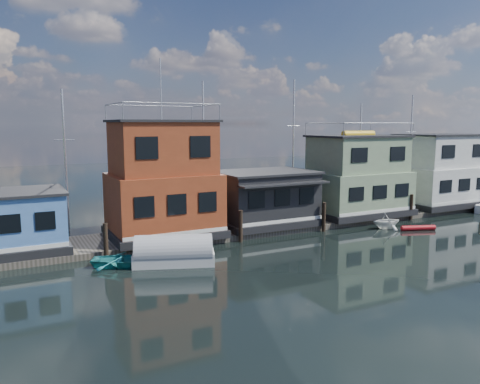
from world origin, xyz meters
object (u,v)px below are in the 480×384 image
houseboat_blue (10,222)px  houseboat_dark (265,198)px  tarp_runabout (174,253)px  houseboat_red (163,182)px  dinghy_white (386,221)px  houseboat_white (439,172)px  dinghy_teal (123,260)px  houseboat_green (357,177)px  red_kayak (418,228)px

houseboat_blue → houseboat_dark: bearing=-0.1°
tarp_runabout → houseboat_dark: bearing=51.4°
houseboat_red → dinghy_white: 17.28m
houseboat_white → dinghy_white: size_ratio=3.52×
houseboat_white → dinghy_teal: (-30.92, -4.66, -3.17)m
houseboat_white → houseboat_blue: bearing=-180.0°
houseboat_green → houseboat_white: size_ratio=1.00×
houseboat_blue → dinghy_teal: size_ratio=1.82×
houseboat_blue → houseboat_green: bearing=0.0°
houseboat_red → dinghy_teal: 7.15m
red_kayak → houseboat_blue: bearing=-172.0°
houseboat_white → red_kayak: houseboat_white is taller
houseboat_dark → tarp_runabout: size_ratio=1.51×
houseboat_red → dinghy_teal: size_ratio=3.37×
houseboat_blue → tarp_runabout: houseboat_blue is taller
houseboat_blue → houseboat_green: size_ratio=0.76×
tarp_runabout → red_kayak: 19.36m
houseboat_blue → houseboat_white: bearing=0.0°
houseboat_green → dinghy_teal: size_ratio=2.39×
tarp_runabout → red_kayak: tarp_runabout is taller
houseboat_blue → houseboat_red: houseboat_red is taller
houseboat_blue → red_kayak: 28.27m
dinghy_teal → houseboat_white: bearing=-55.8°
red_kayak → dinghy_teal: (-22.02, 1.13, 0.17)m
houseboat_blue → tarp_runabout: 10.09m
houseboat_red → houseboat_green: size_ratio=1.41×
houseboat_white → red_kayak: (-8.90, -5.79, -3.34)m
houseboat_dark → dinghy_white: houseboat_dark is taller
tarp_runabout → dinghy_white: tarp_runabout is taller
houseboat_red → tarp_runabout: bearing=-102.6°
red_kayak → dinghy_white: 2.36m
houseboat_green → dinghy_white: 5.18m
dinghy_white → dinghy_teal: 20.31m
dinghy_white → houseboat_blue: bearing=88.7°
tarp_runabout → dinghy_white: (17.64, 1.39, -0.06)m
dinghy_white → houseboat_white: bearing=-60.3°
houseboat_dark → dinghy_white: 9.55m
houseboat_dark → houseboat_red: bearing=179.9°
houseboat_red → tarp_runabout: size_ratio=2.42×
houseboat_dark → houseboat_green: 9.07m
dinghy_teal → dinghy_white: bearing=-63.2°
houseboat_blue → dinghy_teal: bearing=-39.9°
houseboat_blue → dinghy_white: 26.28m
houseboat_white → tarp_runabout: size_ratio=1.71×
houseboat_blue → dinghy_teal: (5.58, -4.66, -1.84)m
houseboat_green → dinghy_teal: 21.67m
houseboat_blue → tarp_runabout: (8.25, -5.62, -1.51)m
houseboat_red → houseboat_dark: houseboat_red is taller
tarp_runabout → dinghy_white: 17.69m
dinghy_white → red_kayak: bearing=-124.5°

